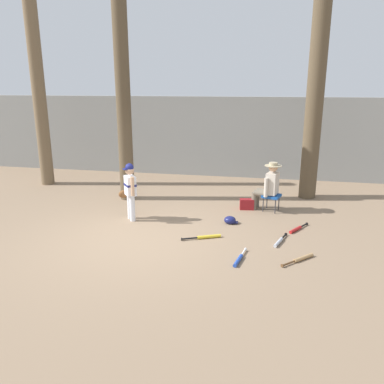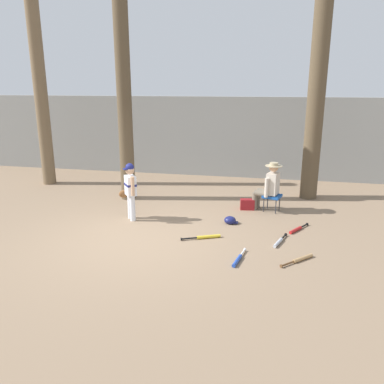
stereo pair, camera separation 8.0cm
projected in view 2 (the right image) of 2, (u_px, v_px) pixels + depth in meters
ground_plane at (137, 239)px, 7.65m from camera, size 60.00×60.00×0.00m
concrete_back_wall at (196, 136)px, 12.87m from camera, size 18.00×0.36×2.60m
tree_near_player at (125, 111)px, 9.80m from camera, size 0.58×0.58×5.24m
tree_behind_spectator at (315, 108)px, 9.84m from camera, size 0.65×0.65×5.41m
young_ballplayer at (130, 188)px, 8.59m from camera, size 0.53×0.50×1.31m
folding_stool at (272, 197)px, 9.26m from camera, size 0.50×0.50×0.41m
seated_spectator at (269, 185)px, 9.23m from camera, size 0.68×0.53×1.20m
handbag_beside_stool at (247, 204)px, 9.45m from camera, size 0.36×0.23×0.26m
tree_far_left at (40, 88)px, 11.20m from camera, size 0.56×0.56×6.33m
bat_blue_youth at (238, 259)px, 6.70m from camera, size 0.20×0.73×0.07m
bat_red_barrel at (297, 229)px, 8.09m from camera, size 0.43×0.64×0.07m
bat_yellow_trainer at (206, 237)px, 7.68m from camera, size 0.76×0.39×0.07m
bat_wood_tan at (300, 259)px, 6.71m from camera, size 0.59×0.60×0.07m
bat_aluminum_silver at (279, 242)px, 7.45m from camera, size 0.28×0.69×0.07m
batting_helmet_navy at (230, 220)px, 8.50m from camera, size 0.31×0.24×0.18m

